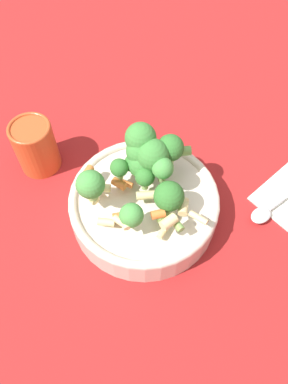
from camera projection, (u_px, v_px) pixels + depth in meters
ground_plane at (144, 214)px, 0.60m from camera, size 3.00×3.00×0.00m
bowl at (144, 205)px, 0.58m from camera, size 0.23×0.23×0.05m
pasta_salad at (144, 168)px, 0.53m from camera, size 0.18×0.16×0.09m
cup at (35, 146)px, 0.62m from camera, size 0.07×0.07×0.09m
spoon at (279, 202)px, 0.60m from camera, size 0.18×0.06×0.01m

